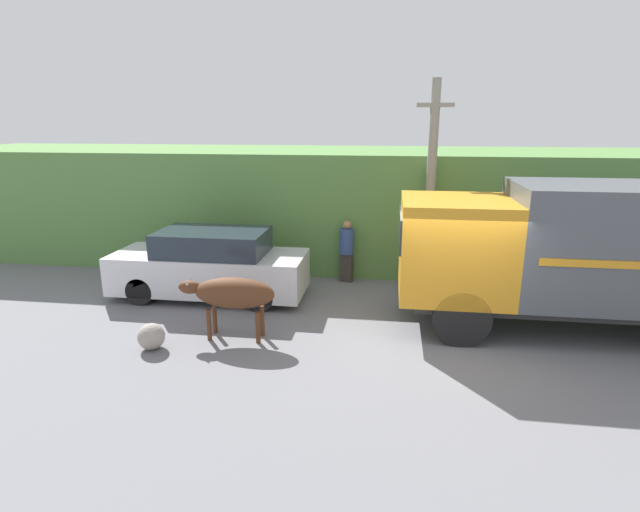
% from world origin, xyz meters
% --- Properties ---
extents(ground_plane, '(60.00, 60.00, 0.00)m').
position_xyz_m(ground_plane, '(0.00, 0.00, 0.00)').
color(ground_plane, slate).
extents(hillside_embankment, '(32.00, 5.23, 3.35)m').
position_xyz_m(hillside_embankment, '(0.00, 6.26, 1.68)').
color(hillside_embankment, '#568442').
rests_on(hillside_embankment, ground_plane).
extents(building_backdrop, '(4.98, 2.70, 3.06)m').
position_xyz_m(building_backdrop, '(-5.81, 5.05, 1.54)').
color(building_backdrop, '#C6B793').
rests_on(building_backdrop, ground_plane).
extents(cargo_truck, '(7.35, 2.34, 3.05)m').
position_xyz_m(cargo_truck, '(2.73, 0.73, 1.74)').
color(cargo_truck, '#2D2D2D').
rests_on(cargo_truck, ground_plane).
extents(brown_cow, '(1.95, 0.62, 1.26)m').
position_xyz_m(brown_cow, '(-4.28, -0.57, 0.94)').
color(brown_cow, '#512D19').
rests_on(brown_cow, ground_plane).
extents(parked_suv, '(4.69, 1.77, 1.68)m').
position_xyz_m(parked_suv, '(-5.57, 1.70, 0.81)').
color(parked_suv, silver).
rests_on(parked_suv, ground_plane).
extents(pedestrian_on_hill, '(0.45, 0.45, 1.68)m').
position_xyz_m(pedestrian_on_hill, '(-2.38, 3.39, 0.91)').
color(pedestrian_on_hill, '#38332D').
rests_on(pedestrian_on_hill, ground_plane).
extents(utility_pole, '(0.90, 0.23, 5.22)m').
position_xyz_m(utility_pole, '(-0.28, 3.32, 2.72)').
color(utility_pole, gray).
rests_on(utility_pole, ground_plane).
extents(roadside_rock, '(0.51, 0.51, 0.51)m').
position_xyz_m(roadside_rock, '(-5.69, -1.29, 0.26)').
color(roadside_rock, gray).
rests_on(roadside_rock, ground_plane).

